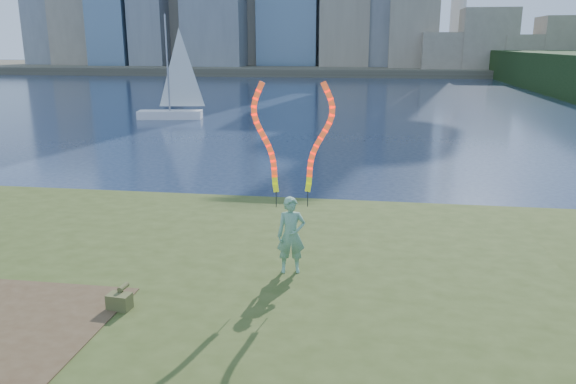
# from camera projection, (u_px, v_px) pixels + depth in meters

# --- Properties ---
(ground) EXTENTS (320.00, 320.00, 0.00)m
(ground) POSITION_uv_depth(u_px,v_px,m) (203.00, 292.00, 11.58)
(ground) COLOR #1A2742
(ground) RESTS_ON ground
(grassy_knoll) EXTENTS (20.00, 18.00, 0.80)m
(grassy_knoll) POSITION_uv_depth(u_px,v_px,m) (161.00, 332.00, 9.30)
(grassy_knoll) COLOR #374619
(grassy_knoll) RESTS_ON ground
(dirt_patch) EXTENTS (3.20, 3.00, 0.02)m
(dirt_patch) POSITION_uv_depth(u_px,v_px,m) (1.00, 323.00, 8.64)
(dirt_patch) COLOR #47331E
(dirt_patch) RESTS_ON grassy_knoll
(far_shore) EXTENTS (320.00, 40.00, 1.20)m
(far_shore) POSITION_uv_depth(u_px,v_px,m) (357.00, 68.00, 102.19)
(far_shore) COLOR #464133
(far_shore) RESTS_ON ground
(woman_with_ribbons) EXTENTS (1.95, 0.53, 3.86)m
(woman_with_ribbons) POSITION_uv_depth(u_px,v_px,m) (291.00, 197.00, 10.28)
(woman_with_ribbons) COLOR #186E3B
(woman_with_ribbons) RESTS_ON grassy_knoll
(canvas_bag) EXTENTS (0.39, 0.44, 0.35)m
(canvas_bag) POSITION_uv_depth(u_px,v_px,m) (120.00, 301.00, 9.09)
(canvas_bag) COLOR #4F512A
(canvas_bag) RESTS_ON grassy_knoll
(sailboat) EXTENTS (4.59, 2.10, 6.88)m
(sailboat) POSITION_uv_depth(u_px,v_px,m) (173.00, 101.00, 37.96)
(sailboat) COLOR white
(sailboat) RESTS_ON ground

